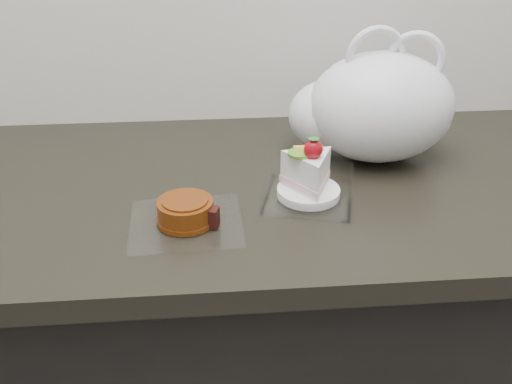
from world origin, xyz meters
The scene contains 4 objects.
counter centered at (0.00, 1.69, 0.45)m, with size 2.04×0.64×0.90m.
cake_tray centered at (0.11, 1.62, 0.93)m, with size 0.18×0.18×0.12m.
mooncake_wrap centered at (-0.10, 1.55, 0.92)m, with size 0.19×0.18×0.04m.
plastic_bag centered at (0.25, 1.77, 1.00)m, with size 0.33×0.24×0.26m.
Camera 1 is at (-0.05, 0.77, 1.38)m, focal length 40.00 mm.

